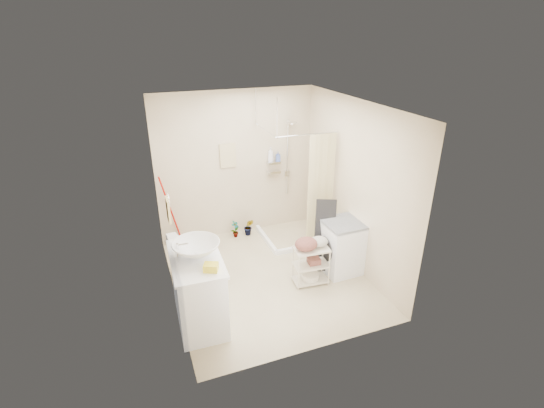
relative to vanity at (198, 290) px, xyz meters
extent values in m
plane|color=beige|center=(1.16, 0.60, -0.48)|extent=(3.20, 3.20, 0.00)
cube|color=silver|center=(1.16, 0.60, 2.12)|extent=(2.80, 3.20, 0.04)
cube|color=beige|center=(1.16, 2.20, 0.82)|extent=(2.80, 0.04, 2.60)
cube|color=beige|center=(1.16, -1.00, 0.82)|extent=(2.80, 0.04, 2.60)
cube|color=beige|center=(-0.24, 0.60, 0.82)|extent=(0.04, 3.20, 2.60)
cube|color=beige|center=(2.56, 0.60, 0.82)|extent=(0.04, 3.20, 2.60)
cube|color=white|center=(0.00, 0.00, 0.00)|extent=(0.64, 1.10, 0.95)
imported|color=silver|center=(0.02, 0.01, 0.58)|extent=(0.60, 0.60, 0.20)
cube|color=yellow|center=(0.12, -0.35, 0.52)|extent=(0.20, 0.18, 0.09)
cube|color=gold|center=(0.10, -0.37, -0.40)|extent=(0.31, 0.26, 0.15)
imported|color=silver|center=(0.12, 1.08, -0.12)|extent=(0.72, 0.44, 0.71)
imported|color=brown|center=(1.04, 2.00, -0.32)|extent=(0.20, 0.19, 0.32)
imported|color=brown|center=(1.29, 1.99, -0.32)|extent=(0.22, 0.20, 0.32)
cube|color=beige|center=(1.01, 2.18, 1.02)|extent=(0.28, 0.03, 0.42)
imported|color=silver|center=(1.78, 2.14, 0.97)|extent=(0.10, 0.10, 0.26)
imported|color=#4459A2|center=(1.92, 2.13, 0.93)|extent=(0.09, 0.09, 0.17)
cube|color=white|center=(2.30, 0.40, -0.06)|extent=(0.59, 0.61, 0.83)
camera|label=1|loc=(-0.57, -4.16, 3.03)|focal=26.00mm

